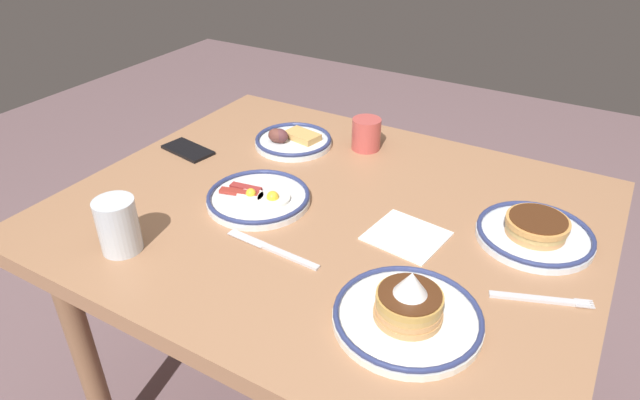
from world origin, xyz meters
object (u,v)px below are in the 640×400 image
object	(u,v)px
drinking_glass	(119,228)
plate_far_side	(408,312)
paper_napkin	(406,236)
plate_center_pancakes	(535,232)
plate_far_companion	(259,198)
cell_phone	(188,150)
fork_near	(541,299)
coffee_mug	(367,133)
butter_knife	(271,249)
plate_near_main	(292,140)

from	to	relation	value
drinking_glass	plate_far_side	bearing A→B (deg)	-170.45
plate_far_side	paper_napkin	distance (m)	0.25
plate_center_pancakes	plate_far_companion	world-z (taller)	plate_center_pancakes
cell_phone	fork_near	world-z (taller)	cell_phone
plate_center_pancakes	plate_far_side	world-z (taller)	plate_far_side
plate_far_side	fork_near	xyz separation A→B (m)	(-0.19, -0.17, -0.02)
coffee_mug	fork_near	size ratio (longest dim) A/B	0.62
plate_center_pancakes	coffee_mug	distance (m)	0.53
plate_far_companion	plate_far_side	world-z (taller)	plate_far_side
drinking_glass	cell_phone	size ratio (longest dim) A/B	0.79
coffee_mug	cell_phone	size ratio (longest dim) A/B	0.75
cell_phone	fork_near	bearing A→B (deg)	-178.14
plate_far_side	fork_near	size ratio (longest dim) A/B	1.47
coffee_mug	cell_phone	bearing A→B (deg)	32.87
coffee_mug	butter_knife	distance (m)	0.52
plate_near_main	paper_napkin	xyz separation A→B (m)	(-0.45, 0.24, -0.01)
plate_far_side	plate_far_companion	bearing A→B (deg)	-22.81
plate_far_side	plate_near_main	bearing A→B (deg)	-41.29
plate_near_main	plate_far_companion	size ratio (longest dim) A/B	0.89
plate_far_companion	paper_napkin	distance (m)	0.35
plate_far_companion	cell_phone	world-z (taller)	plate_far_companion
coffee_mug	fork_near	bearing A→B (deg)	144.05
paper_napkin	fork_near	size ratio (longest dim) A/B	0.86
plate_near_main	coffee_mug	distance (m)	0.21
plate_center_pancakes	butter_knife	world-z (taller)	plate_center_pancakes
plate_far_side	coffee_mug	size ratio (longest dim) A/B	2.36
plate_near_main	coffee_mug	bearing A→B (deg)	-154.36
drinking_glass	paper_napkin	distance (m)	0.58
plate_center_pancakes	butter_knife	bearing A→B (deg)	34.28
plate_near_main	cell_phone	world-z (taller)	plate_near_main
plate_far_companion	coffee_mug	world-z (taller)	coffee_mug
plate_center_pancakes	paper_napkin	world-z (taller)	plate_center_pancakes
cell_phone	fork_near	xyz separation A→B (m)	(-0.95, 0.13, -0.00)
plate_near_main	plate_far_side	bearing A→B (deg)	138.71
plate_center_pancakes	plate_far_companion	distance (m)	0.60
plate_near_main	butter_knife	bearing A→B (deg)	118.04
fork_near	butter_knife	bearing A→B (deg)	13.45
plate_center_pancakes	plate_far_side	distance (m)	0.38
plate_center_pancakes	plate_far_side	bearing A→B (deg)	69.63
paper_napkin	fork_near	world-z (taller)	fork_near
fork_near	butter_knife	size ratio (longest dim) A/B	0.79
plate_near_main	plate_far_side	size ratio (longest dim) A/B	0.83
paper_napkin	fork_near	distance (m)	0.29
butter_knife	coffee_mug	bearing A→B (deg)	-85.43
drinking_glass	butter_knife	world-z (taller)	drinking_glass
plate_near_main	plate_far_side	world-z (taller)	plate_far_side
plate_near_main	paper_napkin	distance (m)	0.51
plate_center_pancakes	fork_near	xyz separation A→B (m)	(-0.05, 0.19, -0.02)
plate_far_companion	drinking_glass	size ratio (longest dim) A/B	2.09
drinking_glass	fork_near	xyz separation A→B (m)	(-0.77, -0.27, -0.05)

